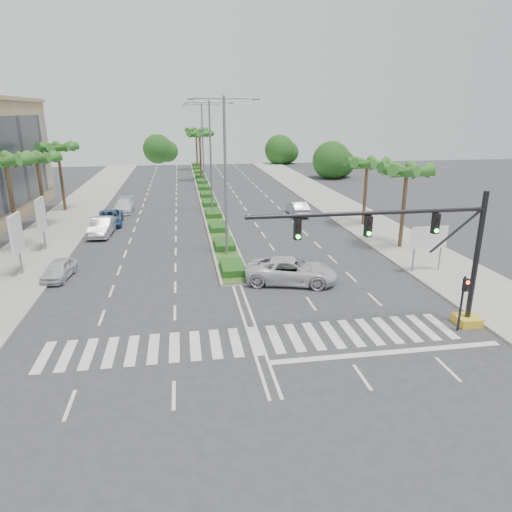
{
  "coord_description": "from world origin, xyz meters",
  "views": [
    {
      "loc": [
        -3.29,
        -20.13,
        10.92
      ],
      "look_at": [
        0.75,
        4.46,
        3.0
      ],
      "focal_mm": 32.0,
      "sensor_mm": 36.0,
      "label": 1
    }
  ],
  "objects": [
    {
      "name": "ground",
      "position": [
        0.0,
        0.0,
        0.0
      ],
      "size": [
        160.0,
        160.0,
        0.0
      ],
      "primitive_type": "plane",
      "color": "#333335",
      "rests_on": "ground"
    },
    {
      "name": "footpath_right",
      "position": [
        15.2,
        20.0,
        0.07
      ],
      "size": [
        6.0,
        120.0,
        0.15
      ],
      "primitive_type": "cube",
      "color": "gray",
      "rests_on": "ground"
    },
    {
      "name": "footpath_left",
      "position": [
        -15.2,
        20.0,
        0.07
      ],
      "size": [
        6.0,
        120.0,
        0.15
      ],
      "primitive_type": "cube",
      "color": "gray",
      "rests_on": "ground"
    },
    {
      "name": "median",
      "position": [
        0.0,
        45.0,
        0.1
      ],
      "size": [
        2.2,
        75.0,
        0.2
      ],
      "primitive_type": "cube",
      "color": "gray",
      "rests_on": "ground"
    },
    {
      "name": "median_grass",
      "position": [
        0.0,
        45.0,
        0.22
      ],
      "size": [
        1.8,
        75.0,
        0.04
      ],
      "primitive_type": "cube",
      "color": "#2D4E1B",
      "rests_on": "median"
    },
    {
      "name": "signal_gantry",
      "position": [
        9.27,
        -0.0,
        3.46
      ],
      "size": [
        12.6,
        1.2,
        7.2
      ],
      "color": "gold",
      "rests_on": "ground"
    },
    {
      "name": "pedestrian_signal",
      "position": [
        10.6,
        -0.68,
        2.04
      ],
      "size": [
        0.28,
        0.36,
        3.0
      ],
      "color": "black",
      "rests_on": "ground"
    },
    {
      "name": "direction_sign",
      "position": [
        13.5,
        7.99,
        2.45
      ],
      "size": [
        2.7,
        0.11,
        3.4
      ],
      "color": "slate",
      "rests_on": "ground"
    },
    {
      "name": "billboard_near",
      "position": [
        -14.5,
        12.0,
        2.96
      ],
      "size": [
        0.18,
        2.1,
        4.35
      ],
      "color": "slate",
      "rests_on": "ground"
    },
    {
      "name": "billboard_far",
      "position": [
        -14.5,
        18.0,
        2.96
      ],
      "size": [
        0.18,
        2.1,
        4.35
      ],
      "color": "slate",
      "rests_on": "ground"
    },
    {
      "name": "palm_left_mid",
      "position": [
        -16.5,
        18.0,
        7.08
      ],
      "size": [
        4.57,
        4.68,
        7.95
      ],
      "color": "brown",
      "rests_on": "ground"
    },
    {
      "name": "palm_left_far",
      "position": [
        -16.5,
        26.0,
        6.5
      ],
      "size": [
        4.57,
        4.68,
        7.35
      ],
      "color": "brown",
      "rests_on": "ground"
    },
    {
      "name": "palm_left_end",
      "position": [
        -16.5,
        34.0,
        6.88
      ],
      "size": [
        4.57,
        4.68,
        7.75
      ],
      "color": "brown",
      "rests_on": "ground"
    },
    {
      "name": "palm_right_near",
      "position": [
        14.5,
        14.0,
        6.2
      ],
      "size": [
        4.57,
        4.68,
        7.05
      ],
      "color": "brown",
      "rests_on": "ground"
    },
    {
      "name": "palm_right_far",
      "position": [
        14.5,
        22.0,
        5.91
      ],
      "size": [
        4.57,
        4.68,
        6.75
      ],
      "color": "brown",
      "rests_on": "ground"
    },
    {
      "name": "palm_median_a",
      "position": [
        0.0,
        55.0,
        7.17
      ],
      "size": [
        4.57,
        4.68,
        8.05
      ],
      "color": "brown",
      "rests_on": "ground"
    },
    {
      "name": "palm_median_b",
      "position": [
        0.0,
        70.0,
        7.17
      ],
      "size": [
        4.57,
        4.68,
        8.05
      ],
      "color": "brown",
      "rests_on": "ground"
    },
    {
      "name": "streetlight_near",
      "position": [
        0.0,
        14.0,
        6.81
      ],
      "size": [
        5.1,
        0.25,
        12.0
      ],
      "color": "slate",
      "rests_on": "ground"
    },
    {
      "name": "streetlight_mid",
      "position": [
        0.0,
        30.0,
        6.81
      ],
      "size": [
        5.1,
        0.25,
        12.0
      ],
      "color": "slate",
      "rests_on": "ground"
    },
    {
      "name": "streetlight_far",
      "position": [
        0.0,
        46.0,
        6.81
      ],
      "size": [
        5.1,
        0.25,
        12.0
      ],
      "color": "slate",
      "rests_on": "ground"
    },
    {
      "name": "car_parked_a",
      "position": [
        -11.8,
        10.97,
        0.64
      ],
      "size": [
        1.98,
        3.94,
        1.29
      ],
      "primitive_type": "imported",
      "rotation": [
        0.0,
        0.0,
        -0.12
      ],
      "color": "silver",
      "rests_on": "ground"
    },
    {
      "name": "car_parked_b",
      "position": [
        -10.65,
        22.31,
        0.82
      ],
      "size": [
        2.04,
        5.09,
        1.65
      ],
      "primitive_type": "imported",
      "rotation": [
        0.0,
        0.0,
        -0.06
      ],
      "color": "#B1B0B5",
      "rests_on": "ground"
    },
    {
      "name": "car_parked_c",
      "position": [
        -10.53,
        26.42,
        0.72
      ],
      "size": [
        2.74,
        5.35,
        1.44
      ],
      "primitive_type": "imported",
      "rotation": [
        0.0,
        0.0,
        0.07
      ],
      "color": "#294E7D",
      "rests_on": "ground"
    },
    {
      "name": "car_parked_d",
      "position": [
        -9.82,
        32.54,
        0.72
      ],
      "size": [
        2.09,
        5.01,
        1.45
      ],
      "primitive_type": "imported",
      "rotation": [
        0.0,
        0.0,
        -0.01
      ],
      "color": "white",
      "rests_on": "ground"
    },
    {
      "name": "car_crossing",
      "position": [
        3.64,
        7.6,
        0.84
      ],
      "size": [
        6.59,
        4.35,
        1.68
      ],
      "primitive_type": "imported",
      "rotation": [
        0.0,
        0.0,
        1.29
      ],
      "color": "silver",
      "rests_on": "ground"
    },
    {
      "name": "car_right",
      "position": [
        9.18,
        27.68,
        0.79
      ],
      "size": [
        1.68,
        4.77,
        1.57
      ],
      "primitive_type": "imported",
      "rotation": [
        0.0,
        0.0,
        3.14
      ],
      "color": "#A5A6AA",
      "rests_on": "ground"
    }
  ]
}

